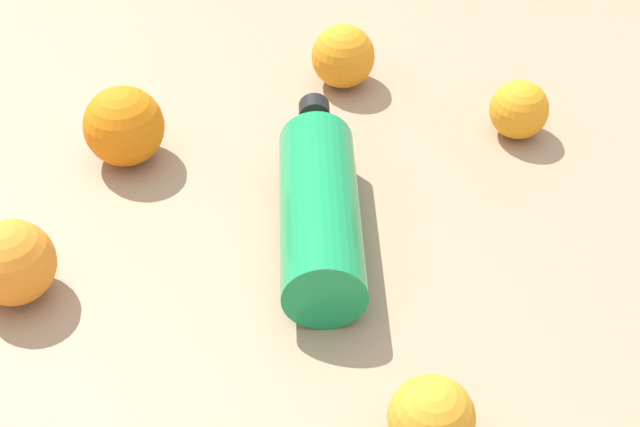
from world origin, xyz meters
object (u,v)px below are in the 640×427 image
(orange_1, at_px, (124,126))
(orange_0, at_px, (519,110))
(orange_2, at_px, (343,56))
(orange_3, at_px, (12,262))
(orange_4, at_px, (431,419))
(water_bottle, at_px, (319,197))

(orange_1, bearing_deg, orange_0, -109.57)
(orange_2, distance_m, orange_3, 0.43)
(orange_4, bearing_deg, orange_1, 13.23)
(orange_3, bearing_deg, water_bottle, -97.34)
(water_bottle, distance_m, orange_3, 0.27)
(orange_0, relative_size, orange_1, 0.76)
(orange_3, distance_m, orange_4, 0.38)
(water_bottle, height_order, orange_2, water_bottle)
(orange_0, distance_m, orange_1, 0.40)
(water_bottle, bearing_deg, orange_4, -163.37)
(orange_2, bearing_deg, orange_4, 161.20)
(orange_4, bearing_deg, orange_0, -43.26)
(water_bottle, relative_size, orange_2, 3.86)
(orange_0, bearing_deg, orange_4, 136.74)
(water_bottle, height_order, orange_4, water_bottle)
(orange_2, bearing_deg, orange_0, -142.89)
(orange_1, xyz_separation_m, orange_4, (-0.43, -0.10, -0.01))
(orange_3, bearing_deg, orange_1, -44.98)
(water_bottle, xyz_separation_m, orange_3, (0.03, 0.27, 0.00))
(orange_1, height_order, orange_2, orange_1)
(orange_0, bearing_deg, orange_2, 37.11)
(water_bottle, bearing_deg, orange_1, 59.86)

